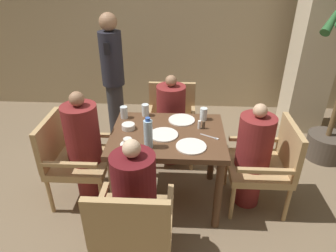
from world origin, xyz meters
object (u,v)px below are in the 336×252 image
diner_in_right_chair (253,155)px  chair_near_corner (133,224)px  diner_in_far_chair (171,119)px  glass_tall_near (145,110)px  diner_in_near_chair (135,202)px  plate_main_left (191,146)px  plate_main_right (182,120)px  chair_left_side (71,156)px  diner_in_left_chair (84,147)px  glass_tall_far (204,114)px  standing_host (113,76)px  plate_dessert_center (164,135)px  water_bottle (148,134)px  glass_tall_mid (124,112)px  chair_right_side (267,162)px  teacup_with_saucer (128,142)px  bowl_small (128,127)px  chair_far_side (171,119)px

diner_in_right_chair → chair_near_corner: size_ratio=1.23×
diner_in_far_chair → glass_tall_near: diner_in_far_chair is taller
diner_in_near_chair → plate_main_left: diner_in_near_chair is taller
diner_in_near_chair → plate_main_right: bearing=70.6°
chair_left_side → diner_in_left_chair: (0.14, 0.00, 0.10)m
glass_tall_far → standing_host: bearing=139.6°
plate_dessert_center → water_bottle: (-0.11, -0.20, 0.12)m
plate_main_left → water_bottle: bearing=-176.9°
chair_left_side → glass_tall_mid: bearing=29.7°
chair_right_side → diner_in_near_chair: size_ratio=0.79×
chair_left_side → chair_right_side: size_ratio=1.00×
chair_near_corner → water_bottle: bearing=84.3°
plate_main_right → teacup_with_saucer: teacup_with_saucer is taller
bowl_small → chair_left_side: bearing=-174.2°
bowl_small → water_bottle: (0.22, -0.29, 0.10)m
chair_right_side → glass_tall_mid: 1.44m
chair_left_side → glass_tall_far: bearing=12.7°
plate_main_right → bowl_small: bearing=-158.6°
diner_in_right_chair → chair_near_corner: diner_in_right_chair is taller
diner_in_far_chair → bowl_small: (-0.37, -0.62, 0.24)m
diner_in_far_chair → chair_right_side: 1.15m
chair_near_corner → glass_tall_near: size_ratio=7.29×
plate_main_right → chair_left_side: bearing=-166.7°
diner_in_right_chair → water_bottle: (-0.93, -0.24, 0.34)m
diner_in_near_chair → chair_left_side: bearing=136.8°
glass_tall_far → chair_right_side: bearing=-25.5°
diner_in_near_chair → glass_tall_mid: bearing=104.0°
plate_main_left → glass_tall_mid: (-0.65, 0.50, 0.05)m
standing_host → plate_main_left: standing_host is taller
diner_in_right_chair → water_bottle: bearing=-165.7°
chair_right_side → plate_main_left: (-0.72, -0.22, 0.29)m
plate_main_right → plate_dessert_center: same height
teacup_with_saucer → plate_dessert_center: bearing=30.5°
chair_far_side → glass_tall_mid: size_ratio=7.29×
plate_main_left → glass_tall_mid: size_ratio=2.13×
chair_near_corner → teacup_with_saucer: (-0.12, 0.61, 0.31)m
diner_in_right_chair → teacup_with_saucer: diner_in_right_chair is taller
diner_in_far_chair → chair_near_corner: diner_in_far_chair is taller
glass_tall_near → glass_tall_mid: same height
plate_main_right → diner_in_near_chair: bearing=-109.4°
diner_in_left_chair → chair_near_corner: diner_in_left_chair is taller
diner_in_right_chair → standing_host: standing_host is taller
chair_near_corner → glass_tall_near: 1.21m
standing_host → glass_tall_far: bearing=-40.4°
standing_host → diner_in_far_chair: bearing=-35.0°
teacup_with_saucer → glass_tall_near: bearing=81.2°
water_bottle → teacup_with_saucer: bearing=171.7°
chair_left_side → standing_host: 1.27m
plate_main_right → diner_in_right_chair: bearing=-20.4°
chair_far_side → glass_tall_near: glass_tall_near is taller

